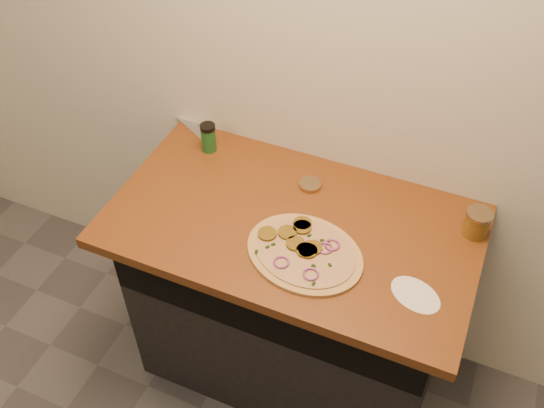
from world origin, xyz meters
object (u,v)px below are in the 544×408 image
at_px(pizza, 304,251).
at_px(spice_shaker, 208,137).
at_px(chefs_knife, 183,117).
at_px(salsa_jar, 477,223).

distance_m(pizza, spice_shaker, 0.60).
distance_m(chefs_knife, salsa_jar, 1.16).
bearing_deg(pizza, spice_shaker, 146.48).
bearing_deg(salsa_jar, pizza, -147.61).
bearing_deg(pizza, chefs_knife, 146.12).
relative_size(chefs_knife, spice_shaker, 2.62).
distance_m(pizza, salsa_jar, 0.55).
bearing_deg(chefs_knife, pizza, -33.88).
xyz_separation_m(pizza, spice_shaker, (-0.50, 0.33, 0.05)).
distance_m(pizza, chefs_knife, 0.82).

